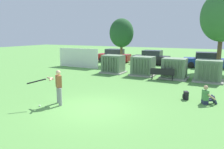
{
  "coord_description": "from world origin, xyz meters",
  "views": [
    {
      "loc": [
        5.24,
        -8.41,
        3.48
      ],
      "look_at": [
        -0.74,
        3.5,
        1.0
      ],
      "focal_mm": 34.92,
      "sensor_mm": 36.0,
      "label": 1
    }
  ],
  "objects_px": {
    "seated_spectator": "(207,97)",
    "parked_car_left_of_center": "(151,58)",
    "transformer_mid_east": "(174,69)",
    "batter": "(58,85)",
    "transformer_west": "(113,64)",
    "park_bench": "(162,73)",
    "parked_car_right_of_center": "(205,60)",
    "transformer_mid_west": "(143,66)",
    "sports_ball": "(40,106)",
    "parked_car_leftmost": "(114,56)",
    "transformer_east": "(209,71)",
    "backpack": "(186,95)"
  },
  "relations": [
    {
      "from": "seated_spectator",
      "to": "parked_car_left_of_center",
      "type": "distance_m",
      "value": 14.86
    },
    {
      "from": "transformer_mid_east",
      "to": "batter",
      "type": "xyz_separation_m",
      "value": [
        -3.92,
        -9.2,
        0.19
      ]
    },
    {
      "from": "transformer_west",
      "to": "batter",
      "type": "height_order",
      "value": "batter"
    },
    {
      "from": "park_bench",
      "to": "parked_car_right_of_center",
      "type": "relative_size",
      "value": 0.42
    },
    {
      "from": "transformer_mid_west",
      "to": "sports_ball",
      "type": "height_order",
      "value": "transformer_mid_west"
    },
    {
      "from": "transformer_mid_east",
      "to": "park_bench",
      "type": "bearing_deg",
      "value": -123.76
    },
    {
      "from": "parked_car_leftmost",
      "to": "parked_car_left_of_center",
      "type": "xyz_separation_m",
      "value": [
        4.9,
        -0.02,
        0.0
      ]
    },
    {
      "from": "transformer_east",
      "to": "backpack",
      "type": "bearing_deg",
      "value": -98.36
    },
    {
      "from": "seated_spectator",
      "to": "parked_car_right_of_center",
      "type": "bearing_deg",
      "value": 94.49
    },
    {
      "from": "transformer_mid_west",
      "to": "parked_car_left_of_center",
      "type": "bearing_deg",
      "value": 101.31
    },
    {
      "from": "transformer_mid_east",
      "to": "seated_spectator",
      "type": "xyz_separation_m",
      "value": [
        2.75,
        -5.76,
        -0.41
      ]
    },
    {
      "from": "transformer_mid_west",
      "to": "parked_car_right_of_center",
      "type": "distance_m",
      "value": 8.36
    },
    {
      "from": "park_bench",
      "to": "parked_car_right_of_center",
      "type": "xyz_separation_m",
      "value": [
        2.42,
        8.33,
        0.22
      ]
    },
    {
      "from": "park_bench",
      "to": "batter",
      "type": "bearing_deg",
      "value": -111.57
    },
    {
      "from": "transformer_east",
      "to": "backpack",
      "type": "xyz_separation_m",
      "value": [
        -0.8,
        -5.42,
        -0.57
      ]
    },
    {
      "from": "seated_spectator",
      "to": "backpack",
      "type": "xyz_separation_m",
      "value": [
        -1.07,
        0.32,
        -0.16
      ]
    },
    {
      "from": "transformer_mid_east",
      "to": "transformer_mid_west",
      "type": "bearing_deg",
      "value": 176.45
    },
    {
      "from": "batter",
      "to": "sports_ball",
      "type": "distance_m",
      "value": 1.3
    },
    {
      "from": "transformer_west",
      "to": "sports_ball",
      "type": "height_order",
      "value": "transformer_west"
    },
    {
      "from": "transformer_mid_east",
      "to": "transformer_west",
      "type": "bearing_deg",
      "value": 178.52
    },
    {
      "from": "transformer_east",
      "to": "backpack",
      "type": "distance_m",
      "value": 5.51
    },
    {
      "from": "batter",
      "to": "sports_ball",
      "type": "bearing_deg",
      "value": -129.18
    },
    {
      "from": "parked_car_leftmost",
      "to": "transformer_west",
      "type": "bearing_deg",
      "value": -64.2
    },
    {
      "from": "transformer_mid_west",
      "to": "transformer_mid_east",
      "type": "relative_size",
      "value": 1.0
    },
    {
      "from": "transformer_east",
      "to": "parked_car_right_of_center",
      "type": "relative_size",
      "value": 0.48
    },
    {
      "from": "batter",
      "to": "seated_spectator",
      "type": "height_order",
      "value": "batter"
    },
    {
      "from": "transformer_mid_west",
      "to": "backpack",
      "type": "xyz_separation_m",
      "value": [
        4.33,
        -5.61,
        -0.57
      ]
    },
    {
      "from": "transformer_west",
      "to": "seated_spectator",
      "type": "bearing_deg",
      "value": -35.68
    },
    {
      "from": "transformer_mid_east",
      "to": "parked_car_leftmost",
      "type": "distance_m",
      "value": 11.67
    },
    {
      "from": "seated_spectator",
      "to": "transformer_mid_east",
      "type": "bearing_deg",
      "value": 115.55
    },
    {
      "from": "sports_ball",
      "to": "parked_car_leftmost",
      "type": "bearing_deg",
      "value": 104.57
    },
    {
      "from": "transformer_mid_west",
      "to": "batter",
      "type": "bearing_deg",
      "value": -97.76
    },
    {
      "from": "backpack",
      "to": "transformer_mid_west",
      "type": "bearing_deg",
      "value": 127.66
    },
    {
      "from": "parked_car_right_of_center",
      "to": "transformer_east",
      "type": "bearing_deg",
      "value": -84.14
    },
    {
      "from": "transformer_mid_east",
      "to": "sports_ball",
      "type": "distance_m",
      "value": 10.89
    },
    {
      "from": "parked_car_right_of_center",
      "to": "seated_spectator",
      "type": "bearing_deg",
      "value": -85.51
    },
    {
      "from": "transformer_mid_west",
      "to": "sports_ball",
      "type": "bearing_deg",
      "value": -100.39
    },
    {
      "from": "transformer_west",
      "to": "parked_car_right_of_center",
      "type": "xyz_separation_m",
      "value": [
        7.19,
        7.15,
        -0.04
      ]
    },
    {
      "from": "parked_car_left_of_center",
      "to": "parked_car_right_of_center",
      "type": "relative_size",
      "value": 0.96
    },
    {
      "from": "transformer_west",
      "to": "transformer_mid_east",
      "type": "height_order",
      "value": "same"
    },
    {
      "from": "sports_ball",
      "to": "parked_car_leftmost",
      "type": "distance_m",
      "value": 17.93
    },
    {
      "from": "transformer_mid_east",
      "to": "parked_car_right_of_center",
      "type": "relative_size",
      "value": 0.48
    },
    {
      "from": "batter",
      "to": "seated_spectator",
      "type": "bearing_deg",
      "value": 27.26
    },
    {
      "from": "transformer_mid_west",
      "to": "parked_car_leftmost",
      "type": "bearing_deg",
      "value": 131.11
    },
    {
      "from": "park_bench",
      "to": "seated_spectator",
      "type": "height_order",
      "value": "seated_spectator"
    },
    {
      "from": "transformer_mid_east",
      "to": "batter",
      "type": "height_order",
      "value": "batter"
    },
    {
      "from": "sports_ball",
      "to": "parked_car_left_of_center",
      "type": "height_order",
      "value": "parked_car_left_of_center"
    },
    {
      "from": "batter",
      "to": "transformer_mid_east",
      "type": "bearing_deg",
      "value": 66.92
    },
    {
      "from": "backpack",
      "to": "parked_car_left_of_center",
      "type": "height_order",
      "value": "parked_car_left_of_center"
    },
    {
      "from": "transformer_mid_west",
      "to": "parked_car_left_of_center",
      "type": "height_order",
      "value": "same"
    }
  ]
}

